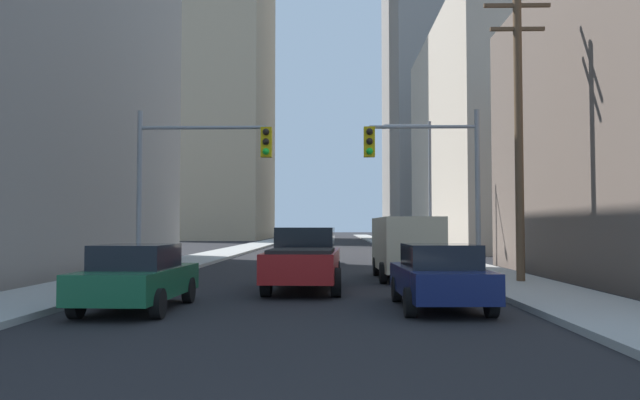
{
  "coord_description": "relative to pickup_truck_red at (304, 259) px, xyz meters",
  "views": [
    {
      "loc": [
        0.9,
        -3.03,
        1.93
      ],
      "look_at": [
        0.0,
        37.85,
        3.71
      ],
      "focal_mm": 34.19,
      "sensor_mm": 36.0,
      "label": 1
    }
  ],
  "objects": [
    {
      "name": "utility_pole_right",
      "position": [
        7.03,
        1.54,
        4.3
      ],
      "size": [
        2.2,
        0.28,
        9.92
      ],
      "color": "brown",
      "rests_on": "ground"
    },
    {
      "name": "sidewalk_right",
      "position": [
        6.74,
        34.4,
        -0.86
      ],
      "size": [
        2.91,
        160.0,
        0.15
      ],
      "primitive_type": "cube",
      "color": "#9E9E99",
      "rests_on": "ground"
    },
    {
      "name": "sedan_black",
      "position": [
        -0.13,
        12.39,
        -0.16
      ],
      "size": [
        1.95,
        4.25,
        1.52
      ],
      "color": "black",
      "rests_on": "ground"
    },
    {
      "name": "sedan_green",
      "position": [
        -3.64,
        -4.62,
        -0.16
      ],
      "size": [
        1.95,
        4.24,
        1.52
      ],
      "color": "#195938",
      "rests_on": "ground"
    },
    {
      "name": "building_left_far_tower",
      "position": [
        -18.42,
        75.02,
        32.88
      ],
      "size": [
        17.97,
        26.59,
        67.64
      ],
      "primitive_type": "cube",
      "color": "tan",
      "rests_on": "ground"
    },
    {
      "name": "street_lamp_right",
      "position": [
        5.53,
        13.5,
        3.65
      ],
      "size": [
        2.76,
        0.32,
        7.5
      ],
      "color": "gray",
      "rests_on": "ground"
    },
    {
      "name": "pickup_truck_red",
      "position": [
        0.0,
        0.0,
        0.0
      ],
      "size": [
        2.21,
        5.47,
        1.9
      ],
      "color": "maroon",
      "rests_on": "ground"
    },
    {
      "name": "building_right_mid_block",
      "position": [
        20.82,
        34.96,
        8.82
      ],
      "size": [
        22.44,
        28.18,
        19.5
      ],
      "primitive_type": "cube",
      "color": "#B7A893",
      "rests_on": "ground"
    },
    {
      "name": "sidewalk_left",
      "position": [
        -6.77,
        34.4,
        -0.86
      ],
      "size": [
        2.91,
        160.0,
        0.15
      ],
      "primitive_type": "cube",
      "color": "#9E9E99",
      "rests_on": "ground"
    },
    {
      "name": "sedan_navy",
      "position": [
        3.38,
        -4.26,
        -0.16
      ],
      "size": [
        1.95,
        4.25,
        1.52
      ],
      "color": "#141E4C",
      "rests_on": "ground"
    },
    {
      "name": "building_right_far_highrise",
      "position": [
        20.72,
        75.62,
        30.21
      ],
      "size": [
        22.25,
        28.43,
        62.29
      ],
      "primitive_type": "cube",
      "color": "gray",
      "rests_on": "ground"
    },
    {
      "name": "traffic_signal_near_right",
      "position": [
        4.17,
        2.48,
        3.12
      ],
      "size": [
        4.02,
        0.44,
        6.0
      ],
      "color": "gray",
      "rests_on": "ground"
    },
    {
      "name": "traffic_signal_near_left",
      "position": [
        -3.86,
        2.48,
        3.15
      ],
      "size": [
        4.74,
        0.44,
        6.0
      ],
      "color": "gray",
      "rests_on": "ground"
    },
    {
      "name": "cargo_van_beige",
      "position": [
        3.54,
        3.78,
        0.35
      ],
      "size": [
        2.16,
        5.27,
        2.26
      ],
      "color": "#C6B793",
      "rests_on": "ground"
    }
  ]
}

